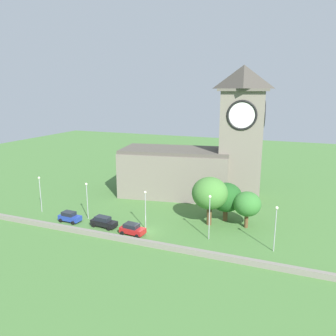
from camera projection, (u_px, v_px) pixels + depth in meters
ground_plane at (176, 204)px, 69.23m from camera, size 200.00×200.00×0.00m
church at (202, 156)px, 72.50m from camera, size 31.98×15.65×28.01m
quay_barrier at (131, 240)px, 51.39m from camera, size 59.27×0.70×0.86m
car_blue at (70, 217)px, 59.58m from camera, size 4.16×2.24×1.86m
car_black at (104, 222)px, 57.26m from camera, size 4.82×2.33×1.87m
car_red at (132, 229)px, 54.32m from camera, size 4.29×2.57×1.84m
streetlamp_west_end at (40, 189)px, 63.48m from camera, size 0.44×0.44×7.07m
streetlamp_west_mid at (87, 195)px, 60.20m from camera, size 0.44×0.44×6.81m
streetlamp_central at (145, 204)px, 55.58m from camera, size 0.44×0.44×6.76m
streetlamp_east_mid at (210, 210)px, 51.73m from camera, size 0.44×0.44×7.26m
streetlamp_east_end at (276, 222)px, 47.75m from camera, size 0.44×0.44×6.94m
tree_riverside_east at (210, 193)px, 57.25m from camera, size 6.20×6.20×8.56m
tree_riverside_west at (226, 197)px, 59.28m from camera, size 5.77×5.77×7.04m
tree_by_tower at (247, 204)px, 56.39m from camera, size 4.68×4.68×6.34m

